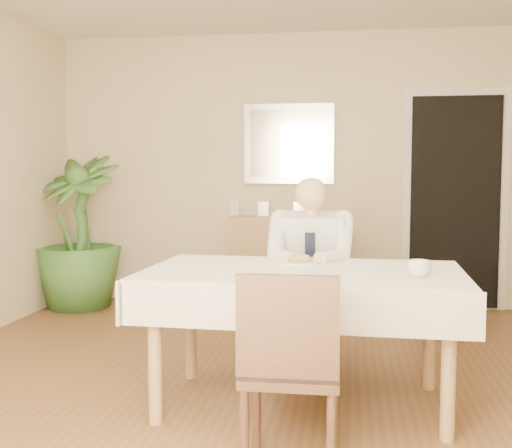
# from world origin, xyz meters

# --- Properties ---
(room) EXTENTS (5.00, 5.02, 2.60)m
(room) POSITION_xyz_m (0.00, 0.00, 1.30)
(room) COLOR brown
(room) RESTS_ON ground
(window) EXTENTS (1.34, 0.04, 1.44)m
(window) POSITION_xyz_m (0.00, -2.47, 1.45)
(window) COLOR beige
(window) RESTS_ON room
(doorway) EXTENTS (0.96, 0.07, 2.10)m
(doorway) POSITION_xyz_m (1.55, 2.46, 1.00)
(doorway) COLOR beige
(doorway) RESTS_ON ground
(mirror) EXTENTS (0.86, 0.04, 0.76)m
(mirror) POSITION_xyz_m (0.00, 2.47, 1.55)
(mirror) COLOR silver
(mirror) RESTS_ON room
(dining_table) EXTENTS (1.75, 1.07, 0.75)m
(dining_table) POSITION_xyz_m (0.34, -0.23, 0.67)
(dining_table) COLOR #B08151
(dining_table) RESTS_ON ground
(chair_far) EXTENTS (0.44, 0.44, 0.83)m
(chair_far) POSITION_xyz_m (0.34, 0.64, 0.46)
(chair_far) COLOR #412B1B
(chair_far) RESTS_ON ground
(chair_near) EXTENTS (0.42, 0.42, 0.87)m
(chair_near) POSITION_xyz_m (0.35, -1.07, 0.49)
(chair_near) COLOR #412B1B
(chair_near) RESTS_ON ground
(seated_man) EXTENTS (0.48, 0.72, 1.24)m
(seated_man) POSITION_xyz_m (0.34, 0.36, 0.69)
(seated_man) COLOR white
(seated_man) RESTS_ON ground
(plate) EXTENTS (0.26, 0.26, 0.02)m
(plate) POSITION_xyz_m (0.31, -0.01, 0.76)
(plate) COLOR white
(plate) RESTS_ON dining_table
(food) EXTENTS (0.14, 0.14, 0.06)m
(food) POSITION_xyz_m (0.31, -0.01, 0.78)
(food) COLOR olive
(food) RESTS_ON dining_table
(knife) EXTENTS (0.01, 0.13, 0.01)m
(knife) POSITION_xyz_m (0.35, -0.07, 0.78)
(knife) COLOR silver
(knife) RESTS_ON dining_table
(fork) EXTENTS (0.01, 0.13, 0.01)m
(fork) POSITION_xyz_m (0.27, -0.07, 0.78)
(fork) COLOR silver
(fork) RESTS_ON dining_table
(coffee_mug) EXTENTS (0.14, 0.14, 0.09)m
(coffee_mug) POSITION_xyz_m (0.94, -0.40, 0.80)
(coffee_mug) COLOR white
(coffee_mug) RESTS_ON dining_table
(sideboard) EXTENTS (1.09, 0.43, 0.86)m
(sideboard) POSITION_xyz_m (0.00, 2.32, 0.43)
(sideboard) COLOR #B08151
(sideboard) RESTS_ON ground
(photo_frame_left) EXTENTS (0.10, 0.02, 0.14)m
(photo_frame_left) POSITION_xyz_m (-0.52, 2.40, 0.93)
(photo_frame_left) COLOR silver
(photo_frame_left) RESTS_ON sideboard
(photo_frame_center) EXTENTS (0.10, 0.02, 0.14)m
(photo_frame_center) POSITION_xyz_m (-0.23, 2.36, 0.93)
(photo_frame_center) COLOR silver
(photo_frame_center) RESTS_ON sideboard
(photo_frame_right) EXTENTS (0.10, 0.02, 0.14)m
(photo_frame_right) POSITION_xyz_m (0.11, 2.38, 0.93)
(photo_frame_right) COLOR silver
(photo_frame_right) RESTS_ON sideboard
(potted_palm) EXTENTS (1.01, 1.01, 1.44)m
(potted_palm) POSITION_xyz_m (-1.94, 2.01, 0.72)
(potted_palm) COLOR #335F25
(potted_palm) RESTS_ON ground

